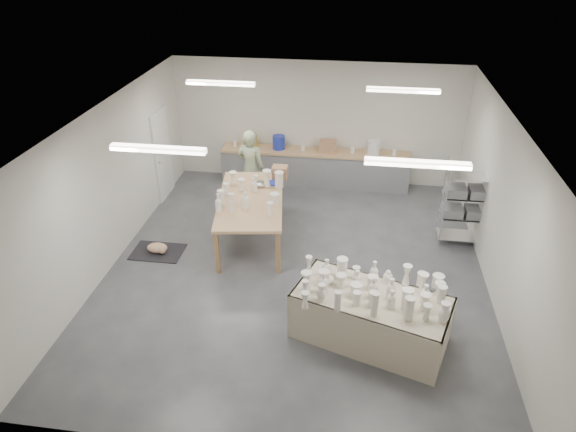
# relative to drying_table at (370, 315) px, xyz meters

# --- Properties ---
(room) EXTENTS (8.00, 8.02, 3.00)m
(room) POSITION_rel_drying_table_xyz_m (-1.48, 1.80, 1.59)
(room) COLOR #424449
(room) RESTS_ON ground
(back_counter) EXTENTS (4.60, 0.60, 1.24)m
(back_counter) POSITION_rel_drying_table_xyz_m (-1.39, 5.39, 0.02)
(back_counter) COLOR tan
(back_counter) RESTS_ON ground
(wire_shelf) EXTENTS (0.88, 0.48, 1.80)m
(wire_shelf) POSITION_rel_drying_table_xyz_m (1.82, 3.11, 0.46)
(wire_shelf) COLOR silver
(wire_shelf) RESTS_ON ground
(drying_table) EXTENTS (2.56, 1.82, 1.20)m
(drying_table) POSITION_rel_drying_table_xyz_m (0.00, 0.00, 0.00)
(drying_table) COLOR olive
(drying_table) RESTS_ON ground
(work_table) EXTENTS (1.61, 2.68, 1.32)m
(work_table) POSITION_rel_drying_table_xyz_m (-2.39, 2.74, 0.48)
(work_table) COLOR tan
(work_table) RESTS_ON ground
(rug) EXTENTS (1.00, 0.70, 0.02)m
(rug) POSITION_rel_drying_table_xyz_m (-4.18, 1.87, -0.45)
(rug) COLOR black
(rug) RESTS_ON ground
(cat) EXTENTS (0.46, 0.36, 0.18)m
(cat) POSITION_rel_drying_table_xyz_m (-4.16, 1.85, -0.35)
(cat) COLOR white
(cat) RESTS_ON rug
(potter) EXTENTS (0.74, 0.57, 1.81)m
(potter) POSITION_rel_drying_table_xyz_m (-2.73, 4.17, 0.44)
(potter) COLOR #92A47F
(potter) RESTS_ON ground
(red_stool) EXTENTS (0.33, 0.33, 0.30)m
(red_stool) POSITION_rel_drying_table_xyz_m (-2.73, 4.44, -0.20)
(red_stool) COLOR red
(red_stool) RESTS_ON ground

